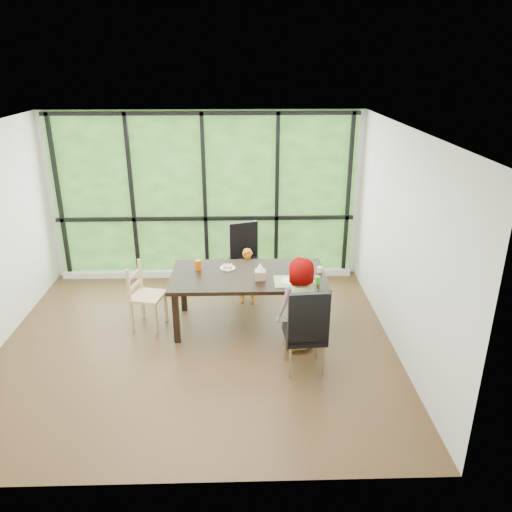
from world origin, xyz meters
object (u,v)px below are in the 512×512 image
(child_older, at_px, (298,304))
(chair_window_leather, at_px, (248,259))
(dining_table, at_px, (248,299))
(chair_interior_leather, at_px, (305,328))
(plate_far, at_px, (228,268))
(orange_cup, at_px, (198,265))
(tissue_box, at_px, (260,275))
(chair_end_beech, at_px, (148,296))
(green_cup, at_px, (317,280))
(white_mug, at_px, (320,269))
(child_toddler, at_px, (248,276))
(plate_near, at_px, (290,281))

(child_older, bearing_deg, chair_window_leather, -90.92)
(dining_table, bearing_deg, chair_interior_leather, -59.52)
(plate_far, distance_m, orange_cup, 0.40)
(tissue_box, bearing_deg, chair_end_beech, 174.37)
(green_cup, relative_size, white_mug, 1.39)
(dining_table, relative_size, tissue_box, 14.63)
(chair_end_beech, relative_size, child_toddler, 1.05)
(plate_far, bearing_deg, green_cup, -24.83)
(orange_cup, relative_size, tissue_box, 0.95)
(chair_interior_leather, xyz_separation_m, plate_near, (-0.10, 0.83, 0.22))
(plate_far, bearing_deg, chair_interior_leather, -54.55)
(child_toddler, xyz_separation_m, plate_near, (0.53, -0.89, 0.33))
(dining_table, height_order, green_cup, green_cup)
(child_toddler, relative_size, plate_far, 4.13)
(chair_window_leather, distance_m, plate_far, 0.91)
(chair_end_beech, bearing_deg, plate_far, -65.09)
(plate_near, bearing_deg, green_cup, -13.46)
(chair_interior_leather, height_order, white_mug, chair_interior_leather)
(chair_window_leather, xyz_separation_m, tissue_box, (0.15, -1.20, 0.27))
(child_older, height_order, tissue_box, child_older)
(green_cup, bearing_deg, plate_far, 155.17)
(dining_table, xyz_separation_m, white_mug, (0.96, 0.05, 0.41))
(tissue_box, bearing_deg, dining_table, 133.44)
(tissue_box, bearing_deg, child_toddler, 100.71)
(chair_end_beech, xyz_separation_m, tissue_box, (1.50, -0.15, 0.36))
(chair_interior_leather, xyz_separation_m, white_mug, (0.33, 1.12, 0.25))
(plate_near, distance_m, orange_cup, 1.28)
(plate_near, xyz_separation_m, green_cup, (0.34, -0.08, 0.04))
(chair_window_leather, bearing_deg, dining_table, -109.05)
(chair_interior_leather, height_order, plate_far, chair_interior_leather)
(plate_near, height_order, white_mug, white_mug)
(white_mug, bearing_deg, child_toddler, 148.03)
(chair_window_leather, relative_size, child_older, 0.89)
(chair_window_leather, xyz_separation_m, plate_far, (-0.28, -0.83, 0.22))
(orange_cup, relative_size, white_mug, 1.80)
(green_cup, bearing_deg, child_older, -133.79)
(chair_end_beech, bearing_deg, plate_near, -83.67)
(chair_window_leather, height_order, orange_cup, chair_window_leather)
(chair_interior_leather, bearing_deg, plate_near, -86.97)
(white_mug, bearing_deg, chair_window_leather, 133.85)
(chair_window_leather, bearing_deg, chair_interior_leather, -92.33)
(dining_table, distance_m, plate_near, 0.70)
(dining_table, height_order, chair_interior_leather, chair_interior_leather)
(chair_end_beech, relative_size, child_older, 0.75)
(dining_table, distance_m, chair_interior_leather, 1.26)
(tissue_box, bearing_deg, white_mug, 14.42)
(child_toddler, bearing_deg, white_mug, -23.80)
(chair_window_leather, xyz_separation_m, plate_near, (0.53, -1.29, 0.22))
(orange_cup, height_order, green_cup, orange_cup)
(dining_table, bearing_deg, child_toddler, 90.00)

